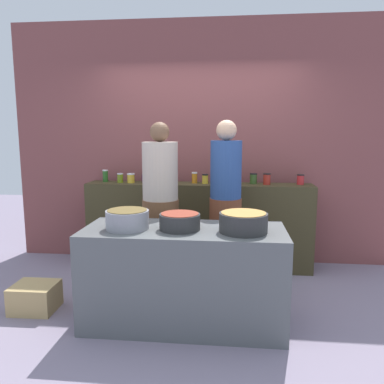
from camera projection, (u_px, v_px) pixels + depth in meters
The scene contains 22 objects.
ground at pixel (188, 306), 3.63m from camera, with size 12.00×12.00×0.00m, color gray.
storefront_wall at pixel (201, 143), 4.82m from camera, with size 4.80×0.12×3.00m, color brown.
display_shelf at pixel (198, 226), 4.63m from camera, with size 2.70×0.36×1.03m, color #3E371F.
prep_table at pixel (184, 276), 3.27m from camera, with size 1.70×0.70×0.84m, color #54585A.
preserve_jar_0 at pixel (105, 176), 4.70m from camera, with size 0.07×0.07×0.15m.
preserve_jar_1 at pixel (120, 178), 4.63m from camera, with size 0.07×0.07×0.11m.
preserve_jar_2 at pixel (131, 178), 4.61m from camera, with size 0.09×0.09×0.11m.
preserve_jar_3 at pixel (145, 178), 4.66m from camera, with size 0.08×0.08×0.10m.
preserve_jar_4 at pixel (155, 178), 4.54m from camera, with size 0.07×0.07×0.14m.
preserve_jar_5 at pixel (195, 178), 4.58m from camera, with size 0.07×0.07×0.13m.
preserve_jar_6 at pixel (205, 179), 4.54m from camera, with size 0.07×0.07×0.12m.
preserve_jar_7 at pixel (222, 179), 4.49m from camera, with size 0.07×0.07×0.12m.
preserve_jar_8 at pixel (236, 178), 4.44m from camera, with size 0.07×0.07×0.15m.
preserve_jar_9 at pixel (253, 179), 4.52m from camera, with size 0.09×0.09×0.13m.
preserve_jar_10 at pixel (267, 179), 4.45m from camera, with size 0.09×0.09×0.13m.
preserve_jar_11 at pixel (301, 179), 4.46m from camera, with size 0.09×0.09×0.12m.
cooking_pot_left at pixel (127, 219), 3.19m from camera, with size 0.36×0.36×0.16m.
cooking_pot_center at pixel (180, 222), 3.16m from camera, with size 0.34×0.34×0.14m.
cooking_pot_right at pixel (243, 222), 3.08m from camera, with size 0.39×0.39×0.16m.
cook_with_tongs at pixel (161, 215), 3.94m from camera, with size 0.38×0.38×1.74m.
cook_in_cap at pixel (225, 213), 3.98m from camera, with size 0.33×0.33×1.76m.
bread_crate at pixel (35, 297), 3.54m from camera, with size 0.39×0.34×0.25m, color tan.
Camera 1 is at (0.39, -3.39, 1.64)m, focal length 35.67 mm.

